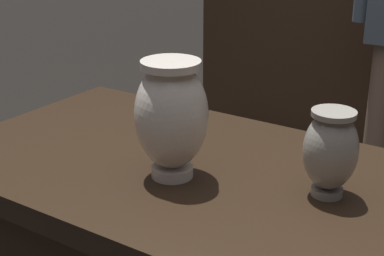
{
  "coord_description": "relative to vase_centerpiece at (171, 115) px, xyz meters",
  "views": [
    {
      "loc": [
        0.58,
        -0.94,
        1.32
      ],
      "look_at": [
        -0.03,
        -0.03,
        0.9
      ],
      "focal_mm": 54.74,
      "sensor_mm": 36.0,
      "label": 1
    }
  ],
  "objects": [
    {
      "name": "vase_centerpiece",
      "position": [
        0.0,
        0.0,
        0.0
      ],
      "size": [
        0.15,
        0.15,
        0.24
      ],
      "color": "silver",
      "rests_on": "display_plinth"
    },
    {
      "name": "vase_tall_behind",
      "position": [
        0.29,
        0.1,
        -0.04
      ],
      "size": [
        0.1,
        0.1,
        0.17
      ],
      "color": "gray",
      "rests_on": "display_plinth"
    }
  ]
}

